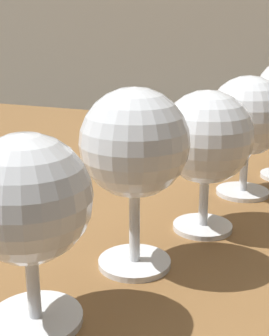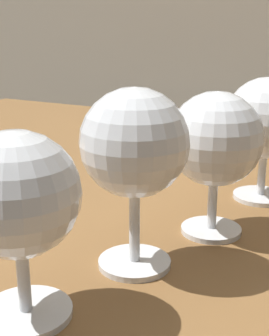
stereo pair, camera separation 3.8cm
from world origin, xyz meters
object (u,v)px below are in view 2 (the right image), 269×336
wine_glass_amber (18,199)px  wine_glass_merlot (265,122)px  wine_glass_white (216,141)px  wine_glass_pinot (134,146)px

wine_glass_amber → wine_glass_merlot: bearing=73.8°
wine_glass_white → wine_glass_merlot: 0.11m
wine_glass_pinot → wine_glass_white: (0.04, 0.09, -0.01)m
wine_glass_pinot → wine_glass_white: bearing=69.2°
wine_glass_amber → wine_glass_pinot: (0.03, 0.10, 0.02)m
wine_glass_white → wine_glass_merlot: (0.02, 0.11, -0.00)m
wine_glass_white → wine_glass_merlot: bearing=80.1°
wine_glass_amber → wine_glass_white: size_ratio=0.97×
wine_glass_amber → wine_glass_pinot: wine_glass_pinot is taller
wine_glass_pinot → wine_glass_white: 0.10m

